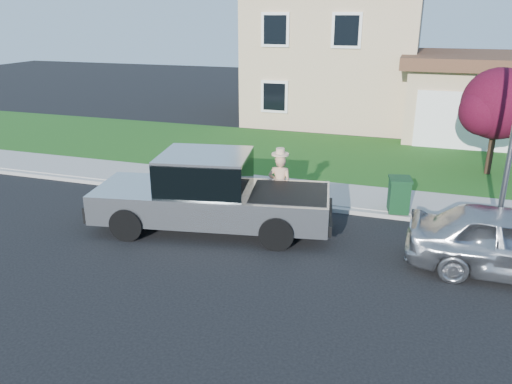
% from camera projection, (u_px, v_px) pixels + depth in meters
% --- Properties ---
extents(ground, '(80.00, 80.00, 0.00)m').
position_uv_depth(ground, '(220.00, 243.00, 12.20)').
color(ground, black).
rests_on(ground, ground).
extents(curb, '(40.00, 0.20, 0.12)m').
position_uv_depth(curb, '(289.00, 204.00, 14.49)').
color(curb, gray).
rests_on(curb, ground).
extents(sidewalk, '(40.00, 2.00, 0.15)m').
position_uv_depth(sidewalk, '(298.00, 192.00, 15.47)').
color(sidewalk, gray).
rests_on(sidewalk, ground).
extents(lawn, '(40.00, 7.00, 0.10)m').
position_uv_depth(lawn, '(325.00, 155.00, 19.50)').
color(lawn, '#1E4012').
rests_on(lawn, ground).
extents(house, '(14.00, 11.30, 6.85)m').
position_uv_depth(house, '(362.00, 58.00, 25.42)').
color(house, tan).
rests_on(house, ground).
extents(pickup_truck, '(6.35, 3.05, 2.00)m').
position_uv_depth(pickup_truck, '(211.00, 195.00, 12.70)').
color(pickup_truck, black).
rests_on(pickup_truck, ground).
extents(woman, '(0.68, 0.49, 1.92)m').
position_uv_depth(woman, '(280.00, 184.00, 13.55)').
color(woman, tan).
rests_on(woman, ground).
extents(ornamental_tree, '(2.60, 2.35, 3.57)m').
position_uv_depth(ornamental_tree, '(499.00, 107.00, 16.37)').
color(ornamental_tree, black).
rests_on(ornamental_tree, lawn).
extents(trash_bin, '(0.69, 0.76, 0.95)m').
position_uv_depth(trash_bin, '(399.00, 194.00, 13.59)').
color(trash_bin, black).
rests_on(trash_bin, sidewalk).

